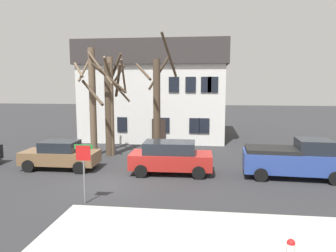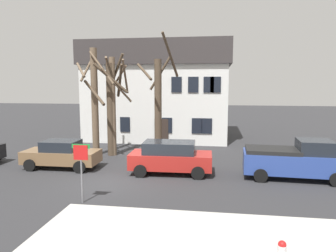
% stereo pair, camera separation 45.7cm
% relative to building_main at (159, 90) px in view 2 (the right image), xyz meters
% --- Properties ---
extents(ground_plane, '(120.00, 120.00, 0.00)m').
position_rel_building_main_xyz_m(ground_plane, '(-0.04, -13.69, -4.27)').
color(ground_plane, '#2D2D30').
extents(building_main, '(12.53, 7.91, 8.37)m').
position_rel_building_main_xyz_m(building_main, '(0.00, 0.00, 0.00)').
color(building_main, white).
rests_on(building_main, ground_plane).
extents(tree_bare_near, '(2.57, 2.54, 7.21)m').
position_rel_building_main_xyz_m(tree_bare_near, '(-3.00, -7.98, -0.44)').
color(tree_bare_near, brown).
rests_on(tree_bare_near, ground_plane).
extents(tree_bare_mid, '(3.21, 2.81, 6.88)m').
position_rel_building_main_xyz_m(tree_bare_mid, '(-1.92, -7.90, -0.82)').
color(tree_bare_mid, '#4C3D2D').
rests_on(tree_bare_mid, ground_plane).
extents(tree_bare_far, '(2.78, 2.47, 6.96)m').
position_rel_building_main_xyz_m(tree_bare_far, '(-1.74, -7.89, -0.63)').
color(tree_bare_far, brown).
rests_on(tree_bare_far, ground_plane).
extents(tree_bare_end, '(2.68, 2.20, 7.90)m').
position_rel_building_main_xyz_m(tree_bare_end, '(1.43, -8.44, -0.71)').
color(tree_bare_end, '#4C3D2D').
rests_on(tree_bare_end, ground_plane).
extents(car_brown_sedan, '(4.32, 1.98, 1.62)m').
position_rel_building_main_xyz_m(car_brown_sedan, '(-3.70, -11.55, -3.45)').
color(car_brown_sedan, brown).
rests_on(car_brown_sedan, ground_plane).
extents(car_red_wagon, '(4.45, 2.19, 1.76)m').
position_rel_building_main_xyz_m(car_red_wagon, '(2.68, -11.72, -3.35)').
color(car_red_wagon, '#AD231E').
rests_on(car_red_wagon, ground_plane).
extents(pickup_truck_blue, '(5.20, 2.35, 2.05)m').
position_rel_building_main_xyz_m(pickup_truck_blue, '(9.16, -11.75, -3.28)').
color(pickup_truck_blue, '#2D4799').
rests_on(pickup_truck_blue, ground_plane).
extents(street_sign_pole, '(0.76, 0.07, 2.44)m').
position_rel_building_main_xyz_m(street_sign_pole, '(-0.29, -16.50, -2.54)').
color(street_sign_pole, slate).
rests_on(street_sign_pole, ground_plane).
extents(bicycle_leaning, '(1.64, 0.70, 1.03)m').
position_rel_building_main_xyz_m(bicycle_leaning, '(-3.65, -9.24, -3.90)').
color(bicycle_leaning, black).
rests_on(bicycle_leaning, ground_plane).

